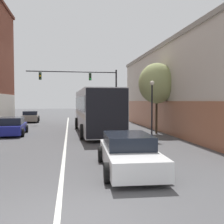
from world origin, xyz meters
TOP-DOWN VIEW (x-y plane):
  - lane_center_line at (0.00, 14.23)m, footprint 0.14×40.47m
  - building_right_storefront at (10.50, 15.32)m, footprint 6.32×24.94m
  - bus at (2.27, 15.11)m, footprint 3.14×10.56m
  - hatchback_foreground at (2.36, 4.08)m, footprint 2.18×4.62m
  - parked_car_left_near at (-4.36, 26.87)m, footprint 2.25×4.18m
  - parked_car_left_far at (-3.96, 14.90)m, footprint 2.17×4.23m
  - traffic_signal_gantry at (2.34, 24.46)m, footprint 10.01×0.36m
  - street_lamp at (5.52, 11.22)m, footprint 0.29×0.29m
  - street_tree_near at (6.76, 13.96)m, footprint 2.77×2.49m

SIDE VIEW (x-z plane):
  - lane_center_line at x=0.00m, z-range 0.00..0.01m
  - parked_car_left_far at x=-3.96m, z-range -0.03..1.26m
  - hatchback_foreground at x=2.36m, z-range -0.02..1.25m
  - parked_car_left_near at x=-4.36m, z-range -0.02..1.28m
  - bus at x=2.27m, z-range 0.21..3.50m
  - street_lamp at x=5.52m, z-range 0.21..4.00m
  - building_right_storefront at x=10.50m, z-range 0.11..7.18m
  - street_tree_near at x=6.76m, z-range 1.14..6.49m
  - traffic_signal_gantry at x=2.34m, z-range 1.46..7.49m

